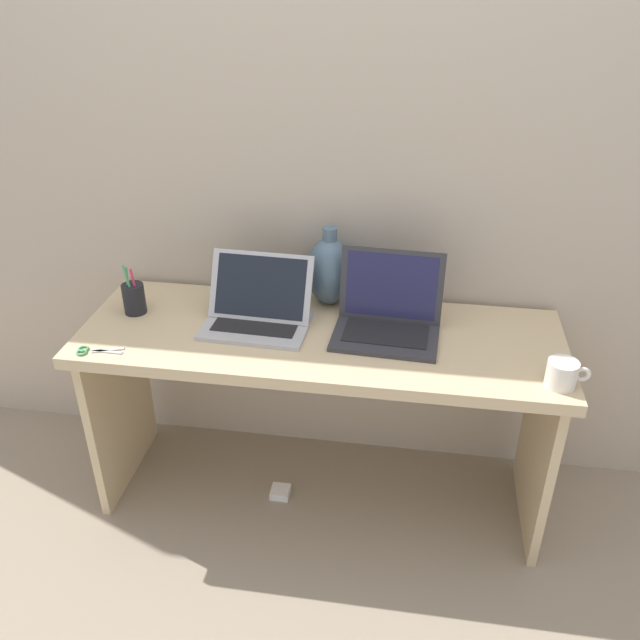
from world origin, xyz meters
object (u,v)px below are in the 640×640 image
object	(u,v)px
green_vase	(330,271)
laptop_right	(388,312)
laptop_left	(259,308)
power_brick	(280,492)
scissors	(92,351)
pen_cup	(134,298)
coffee_mug	(562,374)

from	to	relation	value
green_vase	laptop_right	bearing A→B (deg)	-36.89
laptop_left	power_brick	distance (m)	0.76
laptop_right	green_vase	distance (m)	0.28
green_vase	scissors	xyz separation A→B (m)	(-0.69, -0.44, -0.12)
pen_cup	scissors	xyz separation A→B (m)	(-0.04, -0.26, -0.05)
laptop_left	scissors	distance (m)	0.55
laptop_left	scissors	world-z (taller)	laptop_left
laptop_left	pen_cup	xyz separation A→B (m)	(-0.44, 0.01, -0.00)
pen_cup	scissors	world-z (taller)	pen_cup
laptop_left	green_vase	distance (m)	0.29
coffee_mug	power_brick	bearing A→B (deg)	170.77
coffee_mug	green_vase	bearing A→B (deg)	151.25
scissors	coffee_mug	bearing A→B (deg)	1.50
green_vase	pen_cup	size ratio (longest dim) A/B	1.53
green_vase	power_brick	bearing A→B (deg)	-119.32
power_brick	green_vase	bearing A→B (deg)	60.68
scissors	power_brick	distance (m)	0.90
laptop_right	pen_cup	xyz separation A→B (m)	(-0.87, -0.01, -0.01)
coffee_mug	pen_cup	xyz separation A→B (m)	(-1.39, 0.23, 0.01)
green_vase	coffee_mug	size ratio (longest dim) A/B	2.27
coffee_mug	laptop_right	bearing A→B (deg)	155.14
scissors	power_brick	xyz separation A→B (m)	(0.55, 0.18, -0.69)
green_vase	power_brick	distance (m)	0.87
pen_cup	power_brick	distance (m)	0.91
laptop_left	laptop_right	bearing A→B (deg)	2.43
laptop_right	scissors	xyz separation A→B (m)	(-0.91, -0.28, -0.07)
green_vase	laptop_left	bearing A→B (deg)	-139.63
pen_cup	coffee_mug	bearing A→B (deg)	-9.29
coffee_mug	power_brick	size ratio (longest dim) A/B	1.78
green_vase	coffee_mug	bearing A→B (deg)	-28.75
laptop_left	scissors	bearing A→B (deg)	-151.63
laptop_right	coffee_mug	size ratio (longest dim) A/B	2.82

